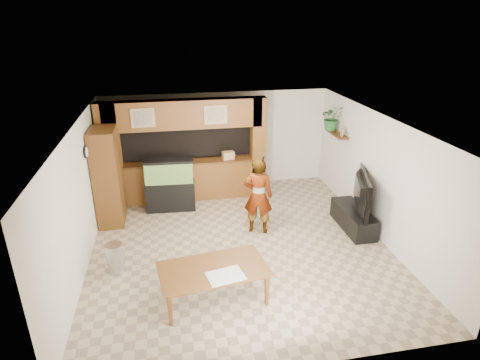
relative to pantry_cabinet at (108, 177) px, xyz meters
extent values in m
plane|color=tan|center=(2.70, -1.57, -1.10)|extent=(6.50, 6.50, 0.00)
plane|color=white|center=(2.70, -1.57, 1.50)|extent=(6.50, 6.50, 0.00)
plane|color=silver|center=(2.70, 1.68, 0.20)|extent=(6.00, 0.00, 6.00)
plane|color=silver|center=(-0.30, -1.57, 0.20)|extent=(0.00, 6.50, 6.50)
plane|color=silver|center=(5.70, -1.57, 0.20)|extent=(0.00, 6.50, 6.50)
cube|color=brown|center=(1.80, 0.88, -0.60)|extent=(3.80, 0.35, 1.00)
cube|color=brown|center=(1.80, 0.88, -0.08)|extent=(3.80, 0.43, 0.04)
cube|color=brown|center=(1.80, 0.88, 1.15)|extent=(3.80, 0.35, 0.70)
cube|color=brown|center=(0.00, 0.88, 0.20)|extent=(0.50, 0.35, 2.60)
cube|color=brown|center=(3.65, 0.88, 0.20)|extent=(0.35, 0.35, 2.60)
cube|color=black|center=(1.80, 1.43, 0.35)|extent=(4.20, 0.45, 0.85)
cube|color=tan|center=(0.85, 0.69, 1.15)|extent=(0.55, 0.03, 0.45)
cube|color=tan|center=(0.85, 0.67, 1.15)|extent=(0.43, 0.01, 0.35)
cube|color=tan|center=(2.55, 0.69, 1.15)|extent=(0.55, 0.03, 0.45)
cube|color=tan|center=(2.55, 0.67, 1.15)|extent=(0.43, 0.01, 0.35)
cylinder|color=black|center=(-0.27, -0.57, 0.80)|extent=(0.04, 0.25, 0.25)
cylinder|color=white|center=(-0.24, -0.57, 0.80)|extent=(0.01, 0.21, 0.21)
cube|color=brown|center=(5.55, 0.38, 0.60)|extent=(0.25, 0.90, 0.04)
cube|color=brown|center=(0.00, 0.00, 0.00)|extent=(0.55, 0.90, 2.21)
cylinder|color=#B2B2B7|center=(0.27, -2.07, -0.82)|extent=(0.32, 0.32, 0.58)
cube|color=black|center=(1.36, 0.38, -0.74)|extent=(1.18, 0.44, 0.74)
cube|color=#368850|center=(1.36, 0.38, -0.11)|extent=(1.13, 0.41, 0.51)
cube|color=black|center=(1.36, 0.38, 0.17)|extent=(1.18, 0.44, 0.06)
cube|color=black|center=(5.35, -1.34, -0.87)|extent=(0.51, 1.40, 0.47)
imported|color=black|center=(5.35, -1.34, -0.21)|extent=(0.68, 1.46, 0.85)
cube|color=tan|center=(5.55, 0.10, 0.72)|extent=(0.05, 0.15, 0.20)
imported|color=#29682E|center=(5.52, 0.68, 0.94)|extent=(0.66, 0.60, 0.64)
imported|color=#A4805A|center=(3.21, -1.07, -0.25)|extent=(0.72, 0.59, 1.71)
cylinder|color=black|center=(3.26, -1.23, 0.65)|extent=(0.04, 0.10, 0.16)
imported|color=brown|center=(1.97, -3.22, -0.79)|extent=(1.88, 1.21, 0.62)
cube|color=silver|center=(2.14, -3.44, -0.48)|extent=(0.65, 0.53, 0.01)
cube|color=tan|center=(2.87, 0.88, 0.03)|extent=(0.32, 0.24, 0.19)
camera|label=1|loc=(1.38, -8.69, 3.39)|focal=30.00mm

